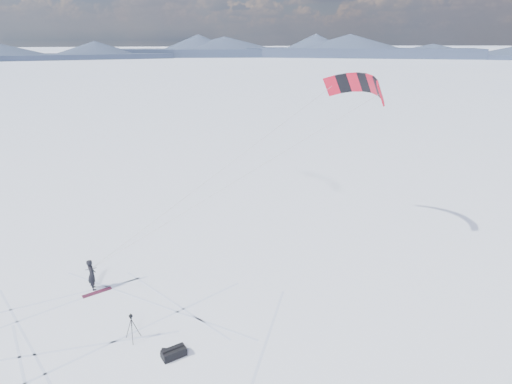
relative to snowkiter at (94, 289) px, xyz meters
name	(u,v)px	position (x,y,z in m)	size (l,w,h in m)	color
ground	(110,334)	(0.66, -4.09, 0.00)	(1800.00, 1800.00, 0.00)	white
horizon_hills	(101,270)	(0.66, -4.09, 3.18)	(704.47, 706.88, 8.13)	#202B3B
snow_tracks	(96,347)	(0.09, -4.81, 0.00)	(17.62, 14.39, 0.01)	silver
snowkiter	(94,289)	(0.00, 0.00, 0.00)	(0.61, 0.40, 1.68)	black
snowboard	(97,292)	(0.16, -0.44, 0.02)	(1.47, 0.27, 0.04)	maroon
tripod	(132,324)	(1.60, -4.82, 0.81)	(0.66, 0.61, 1.25)	black
gear_bag_a	(174,353)	(3.08, -6.49, 0.19)	(1.05, 0.66, 0.44)	black
gear_bag_b	(169,353)	(2.89, -6.33, 0.13)	(0.71, 0.54, 0.29)	black
power_kite	(357,87)	(16.11, 1.75, 9.51)	(17.26, 5.29, 9.20)	red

